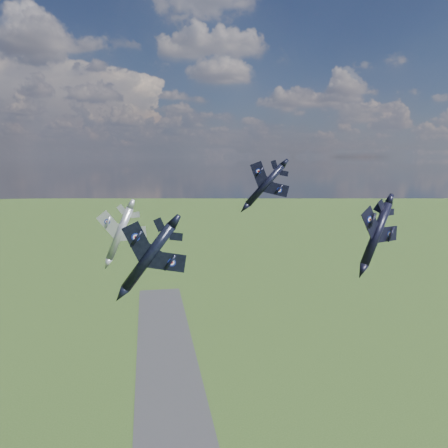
{
  "coord_description": "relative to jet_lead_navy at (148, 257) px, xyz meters",
  "views": [
    {
      "loc": [
        -7.21,
        -54.59,
        93.79
      ],
      "look_at": [
        5.58,
        17.4,
        82.56
      ],
      "focal_mm": 35.0,
      "sensor_mm": 36.0,
      "label": 1
    }
  ],
  "objects": [
    {
      "name": "jet_lead_navy",
      "position": [
        0.0,
        0.0,
        0.0
      ],
      "size": [
        13.47,
        17.72,
        9.73
      ],
      "primitive_type": null,
      "rotation": [
        0.0,
        0.64,
        -0.13
      ],
      "color": "black"
    },
    {
      "name": "jet_right_navy",
      "position": [
        31.78,
        -9.01,
        4.11
      ],
      "size": [
        13.84,
        15.7,
        6.82
      ],
      "primitive_type": null,
      "rotation": [
        0.0,
        0.5,
        0.4
      ],
      "color": "black"
    },
    {
      "name": "jet_high_navy",
      "position": [
        24.31,
        23.33,
        9.06
      ],
      "size": [
        12.45,
        16.27,
        9.24
      ],
      "primitive_type": null,
      "rotation": [
        0.0,
        0.72,
        -0.18
      ],
      "color": "black"
    },
    {
      "name": "jet_left_silver",
      "position": [
        -4.98,
        13.99,
        1.32
      ],
      "size": [
        11.52,
        14.73,
        6.55
      ],
      "primitive_type": null,
      "rotation": [
        0.0,
        0.41,
        -0.1
      ],
      "color": "#A2A6AC"
    }
  ]
}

